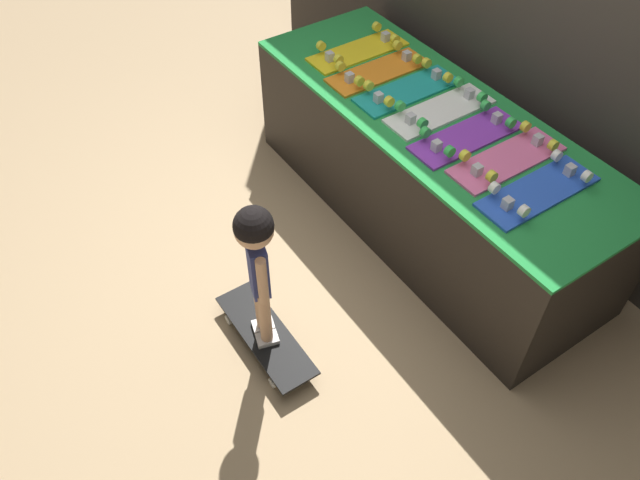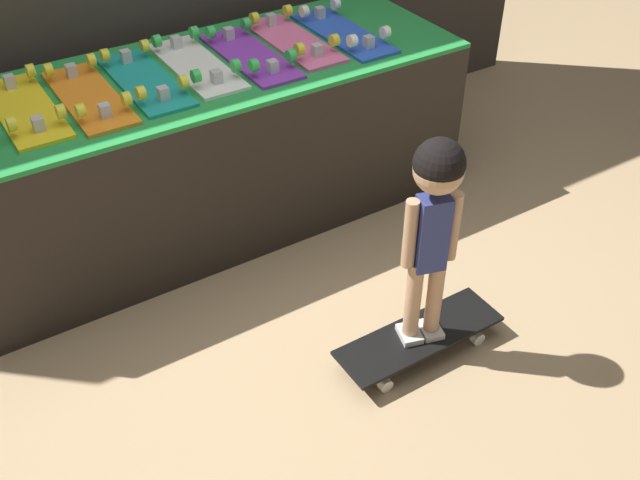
# 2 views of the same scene
# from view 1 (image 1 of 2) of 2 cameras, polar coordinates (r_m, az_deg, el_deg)

# --- Properties ---
(ground_plane) EXTENTS (16.00, 16.00, 0.00)m
(ground_plane) POSITION_cam_1_polar(r_m,az_deg,el_deg) (3.56, 2.34, -1.32)
(ground_plane) COLOR tan
(display_rack) EXTENTS (2.29, 0.81, 0.75)m
(display_rack) POSITION_cam_1_polar(r_m,az_deg,el_deg) (3.56, 9.78, 6.40)
(display_rack) COLOR black
(display_rack) RESTS_ON ground_plane
(skateboard_yellow_on_rack) EXTENTS (0.21, 0.60, 0.09)m
(skateboard_yellow_on_rack) POSITION_cam_1_polar(r_m,az_deg,el_deg) (3.78, 3.49, 16.96)
(skateboard_yellow_on_rack) COLOR yellow
(skateboard_yellow_on_rack) RESTS_ON display_rack
(skateboard_orange_on_rack) EXTENTS (0.21, 0.60, 0.09)m
(skateboard_orange_on_rack) POSITION_cam_1_polar(r_m,az_deg,el_deg) (3.61, 5.37, 15.22)
(skateboard_orange_on_rack) COLOR orange
(skateboard_orange_on_rack) RESTS_ON display_rack
(skateboard_teal_on_rack) EXTENTS (0.21, 0.60, 0.09)m
(skateboard_teal_on_rack) POSITION_cam_1_polar(r_m,az_deg,el_deg) (3.47, 8.02, 13.50)
(skateboard_teal_on_rack) COLOR teal
(skateboard_teal_on_rack) RESTS_ON display_rack
(skateboard_white_on_rack) EXTENTS (0.21, 0.60, 0.09)m
(skateboard_white_on_rack) POSITION_cam_1_polar(r_m,az_deg,el_deg) (3.34, 10.93, 11.65)
(skateboard_white_on_rack) COLOR white
(skateboard_white_on_rack) RESTS_ON display_rack
(skateboard_purple_on_rack) EXTENTS (0.21, 0.60, 0.09)m
(skateboard_purple_on_rack) POSITION_cam_1_polar(r_m,az_deg,el_deg) (3.19, 13.27, 9.31)
(skateboard_purple_on_rack) COLOR purple
(skateboard_purple_on_rack) RESTS_ON display_rack
(skateboard_pink_on_rack) EXTENTS (0.21, 0.60, 0.09)m
(skateboard_pink_on_rack) POSITION_cam_1_polar(r_m,az_deg,el_deg) (3.10, 16.74, 7.18)
(skateboard_pink_on_rack) COLOR pink
(skateboard_pink_on_rack) RESTS_ON display_rack
(skateboard_blue_on_rack) EXTENTS (0.21, 0.60, 0.09)m
(skateboard_blue_on_rack) POSITION_cam_1_polar(r_m,az_deg,el_deg) (2.97, 19.34, 4.35)
(skateboard_blue_on_rack) COLOR blue
(skateboard_blue_on_rack) RESTS_ON display_rack
(skateboard_on_floor) EXTENTS (0.67, 0.21, 0.09)m
(skateboard_on_floor) POSITION_cam_1_polar(r_m,az_deg,el_deg) (3.13, -4.99, -8.69)
(skateboard_on_floor) COLOR black
(skateboard_on_floor) RESTS_ON ground_plane
(child) EXTENTS (0.20, 0.17, 0.85)m
(child) POSITION_cam_1_polar(r_m,az_deg,el_deg) (2.66, -5.83, -1.24)
(child) COLOR silver
(child) RESTS_ON skateboard_on_floor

